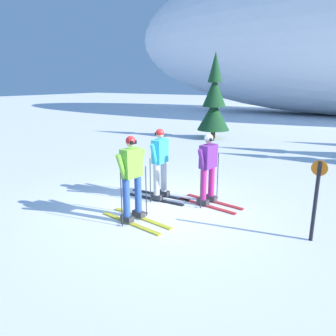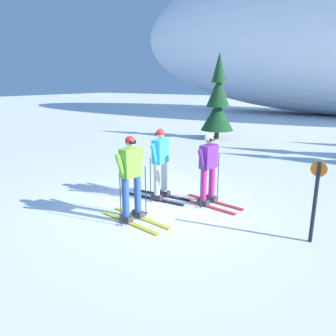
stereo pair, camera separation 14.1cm
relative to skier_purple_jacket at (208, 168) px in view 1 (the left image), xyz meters
The scene contains 6 objects.
ground_plane 1.50m from the skier_purple_jacket, 136.30° to the right, with size 120.00×120.00×0.00m, color white.
skier_purple_jacket is the anchor object (origin of this frame).
skier_cyan_jacket 1.21m from the skier_purple_jacket, 164.97° to the right, with size 1.73×0.81×1.78m.
skier_lime_jacket 1.97m from the skier_purple_jacket, 117.68° to the right, with size 1.71×0.81×1.83m.
pine_tree_far_left 9.58m from the skier_purple_jacket, 113.54° to the left, with size 1.68×1.68×4.34m.
trail_marker_post 2.57m from the skier_purple_jacket, 15.86° to the right, with size 0.28×0.07×1.54m.
Camera 1 is at (3.99, -5.97, 2.88)m, focal length 34.56 mm.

